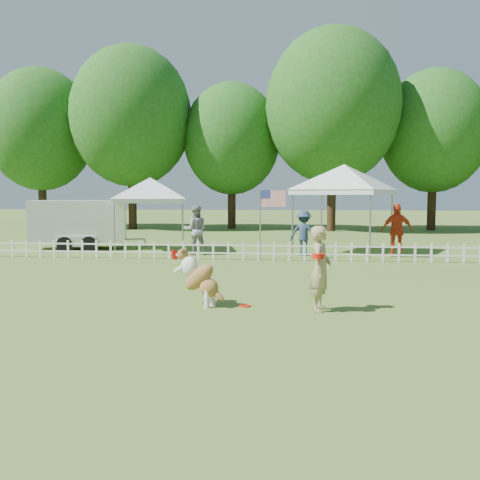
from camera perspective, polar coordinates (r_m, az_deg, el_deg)
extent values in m
plane|color=#3E6921|center=(10.65, 0.65, -6.86)|extent=(120.00, 120.00, 0.00)
imported|color=#9E8C5F|center=(10.04, 8.59, -3.03)|extent=(0.50, 0.65, 1.59)
cylinder|color=red|center=(10.44, 0.54, -7.04)|extent=(0.30, 0.30, 0.02)
imported|color=gray|center=(19.12, -4.77, 1.08)|extent=(0.99, 0.85, 1.77)
imported|color=navy|center=(18.98, 6.83, 0.76)|extent=(1.15, 0.84, 1.59)
imported|color=red|center=(19.28, 16.42, 1.02)|extent=(1.11, 0.53, 1.84)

